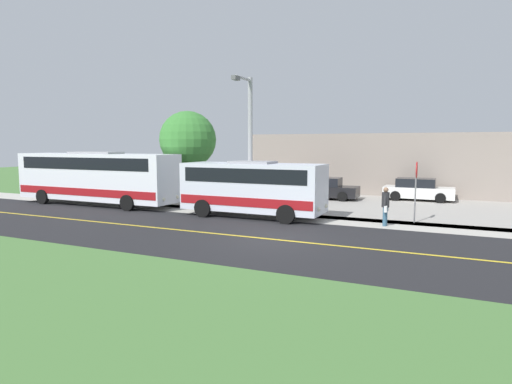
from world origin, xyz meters
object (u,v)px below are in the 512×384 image
object	(u,v)px
tree_curbside	(188,140)
commercial_building	(395,162)
parked_car_near	(324,189)
street_light_pole	(249,139)
parked_car_far	(418,190)
shuttle_bus_front	(253,186)
pedestrian_with_bags	(385,205)
transit_bus_rear	(97,176)
stop_sign	(416,181)

from	to	relation	value
tree_curbside	commercial_building	world-z (taller)	tree_curbside
parked_car_near	tree_curbside	distance (m)	9.73
street_light_pole	parked_car_far	xyz separation A→B (m)	(-10.12, 7.53, -3.25)
parked_car_near	parked_car_far	world-z (taller)	same
shuttle_bus_front	pedestrian_with_bags	distance (m)	6.54
parked_car_far	commercial_building	distance (m)	6.99
shuttle_bus_front	street_light_pole	world-z (taller)	street_light_pole
transit_bus_rear	parked_car_far	size ratio (longest dim) A/B	2.49
pedestrian_with_bags	tree_curbside	world-z (taller)	tree_curbside
shuttle_bus_front	stop_sign	bearing A→B (deg)	102.03
shuttle_bus_front	street_light_pole	size ratio (longest dim) A/B	1.04
pedestrian_with_bags	stop_sign	world-z (taller)	stop_sign
street_light_pole	parked_car_far	distance (m)	13.02
transit_bus_rear	street_light_pole	xyz separation A→B (m)	(-0.41, 10.12, 2.16)
shuttle_bus_front	commercial_building	world-z (taller)	commercial_building
transit_bus_rear	pedestrian_with_bags	xyz separation A→B (m)	(-0.31, 17.01, -0.83)
parked_car_near	tree_curbside	xyz separation A→B (m)	(5.74, -7.14, 3.27)
transit_bus_rear	tree_curbside	bearing A→B (deg)	122.15
stop_sign	transit_bus_rear	bearing A→B (deg)	-84.84
shuttle_bus_front	street_light_pole	bearing A→B (deg)	-135.63
pedestrian_with_bags	tree_curbside	size ratio (longest dim) A/B	0.31
commercial_building	shuttle_bus_front	bearing A→B (deg)	-16.00
tree_curbside	commercial_building	size ratio (longest dim) A/B	0.26
stop_sign	commercial_building	world-z (taller)	commercial_building
transit_bus_rear	shuttle_bus_front	bearing A→B (deg)	90.05
shuttle_bus_front	parked_car_near	bearing A→B (deg)	171.37
shuttle_bus_front	commercial_building	size ratio (longest dim) A/B	0.34
shuttle_bus_front	stop_sign	size ratio (longest dim) A/B	2.56
parked_car_far	parked_car_near	bearing A→B (deg)	-72.44
parked_car_far	street_light_pole	bearing A→B (deg)	-36.66
stop_sign	street_light_pole	bearing A→B (deg)	-81.27
pedestrian_with_bags	commercial_building	world-z (taller)	commercial_building
shuttle_bus_front	parked_car_far	distance (m)	12.74
shuttle_bus_front	stop_sign	distance (m)	7.85
parked_car_far	tree_curbside	distance (m)	15.37
transit_bus_rear	parked_car_near	xyz separation A→B (m)	(-8.68, 11.82, -1.09)
parked_car_near	commercial_building	world-z (taller)	commercial_building
transit_bus_rear	tree_curbside	distance (m)	5.95
pedestrian_with_bags	commercial_building	distance (m)	16.76
stop_sign	parked_car_far	size ratio (longest dim) A/B	0.65
transit_bus_rear	commercial_building	size ratio (longest dim) A/B	0.51
pedestrian_with_bags	stop_sign	size ratio (longest dim) A/B	0.61
shuttle_bus_front	tree_curbside	size ratio (longest dim) A/B	1.29
pedestrian_with_bags	street_light_pole	bearing A→B (deg)	-90.76
street_light_pole	tree_curbside	xyz separation A→B (m)	(-2.54, -5.44, 0.02)
shuttle_bus_front	transit_bus_rear	bearing A→B (deg)	-89.95
parked_car_near	parked_car_far	bearing A→B (deg)	107.56
tree_curbside	stop_sign	bearing A→B (deg)	84.50
parked_car_near	commercial_building	distance (m)	9.12
transit_bus_rear	parked_car_far	distance (m)	20.58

